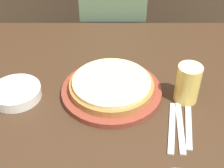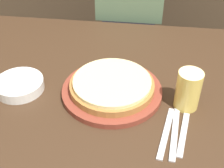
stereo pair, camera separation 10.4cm
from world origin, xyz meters
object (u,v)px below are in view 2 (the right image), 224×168
(pizza_on_board, at_px, (112,88))
(beer_glass, at_px, (189,89))
(fork, at_px, (166,132))
(spoon, at_px, (183,134))
(side_bowl, at_px, (20,85))
(dinner_knife, at_px, (175,133))
(diner_person, at_px, (130,24))

(pizza_on_board, bearing_deg, beer_glass, -8.03)
(fork, height_order, spoon, same)
(side_bowl, bearing_deg, dinner_knife, -15.07)
(dinner_knife, xyz_separation_m, diner_person, (-0.20, 0.82, -0.08))
(pizza_on_board, bearing_deg, dinner_knife, -37.75)
(dinner_knife, bearing_deg, beer_glass, 73.34)
(side_bowl, distance_m, diner_person, 0.76)
(side_bowl, height_order, diner_person, diner_person)
(beer_glass, xyz_separation_m, spoon, (-0.01, -0.13, -0.07))
(dinner_knife, bearing_deg, pizza_on_board, 142.25)
(fork, bearing_deg, dinner_knife, 0.00)
(side_bowl, bearing_deg, diner_person, 64.56)
(side_bowl, xyz_separation_m, diner_person, (0.32, 0.68, -0.10))
(dinner_knife, relative_size, spoon, 1.18)
(side_bowl, height_order, spoon, side_bowl)
(beer_glass, bearing_deg, fork, -116.49)
(beer_glass, xyz_separation_m, side_bowl, (-0.56, 0.02, -0.05))
(beer_glass, height_order, spoon, beer_glass)
(pizza_on_board, height_order, spoon, pizza_on_board)
(spoon, xyz_separation_m, diner_person, (-0.23, 0.82, -0.08))
(side_bowl, relative_size, fork, 0.79)
(fork, xyz_separation_m, spoon, (0.05, 0.00, 0.00))
(side_bowl, distance_m, fork, 0.52)
(pizza_on_board, bearing_deg, diner_person, 89.48)
(beer_glass, relative_size, side_bowl, 0.79)
(pizza_on_board, bearing_deg, fork, -41.37)
(dinner_knife, distance_m, spoon, 0.02)
(pizza_on_board, distance_m, side_bowl, 0.32)
(side_bowl, height_order, fork, side_bowl)
(beer_glass, bearing_deg, diner_person, 108.91)
(fork, relative_size, spoon, 1.17)
(spoon, bearing_deg, side_bowl, 165.59)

